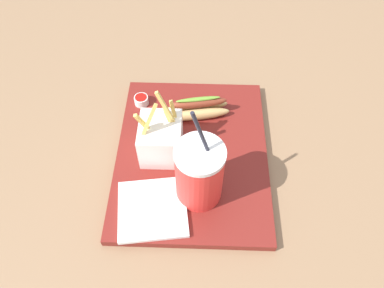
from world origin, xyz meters
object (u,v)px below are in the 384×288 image
(soda_cup, at_px, (199,173))
(napkin_stack, at_px, (152,209))
(ketchup_cup_1, at_px, (141,100))
(hot_dog_1, at_px, (198,108))
(fries_basket, at_px, (161,139))

(soda_cup, relative_size, napkin_stack, 1.79)
(soda_cup, xyz_separation_m, ketchup_cup_1, (0.25, 0.15, -0.06))
(ketchup_cup_1, bearing_deg, hot_dog_1, -102.72)
(fries_basket, distance_m, napkin_stack, 0.15)
(ketchup_cup_1, relative_size, napkin_stack, 0.25)
(fries_basket, bearing_deg, hot_dog_1, -34.50)
(napkin_stack, bearing_deg, hot_dog_1, -18.40)
(fries_basket, height_order, hot_dog_1, fries_basket)
(soda_cup, height_order, ketchup_cup_1, soda_cup)
(ketchup_cup_1, bearing_deg, soda_cup, -148.96)
(fries_basket, xyz_separation_m, napkin_stack, (-0.15, 0.01, -0.04))
(fries_basket, relative_size, hot_dog_1, 1.07)
(fries_basket, distance_m, ketchup_cup_1, 0.16)
(hot_dog_1, relative_size, ketchup_cup_1, 4.52)
(soda_cup, height_order, hot_dog_1, soda_cup)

